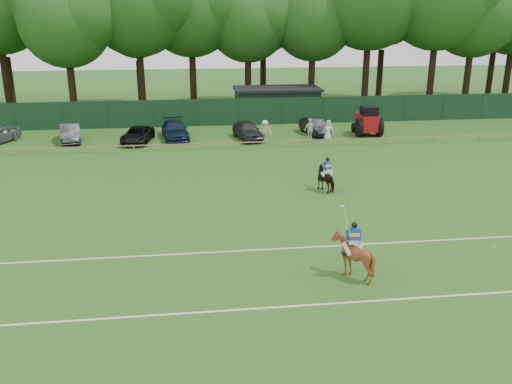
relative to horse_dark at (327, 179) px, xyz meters
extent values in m
plane|color=#1E4C14|center=(-5.24, -6.93, -0.72)|extent=(160.00, 160.00, 0.00)
imported|color=black|center=(0.00, 0.00, 0.00)|extent=(1.47, 1.87, 1.44)
imported|color=brown|center=(-1.73, -10.91, 0.19)|extent=(1.59, 1.76, 1.82)
imported|color=#303033|center=(-17.65, 15.01, 0.00)|extent=(2.44, 4.63, 1.45)
imported|color=black|center=(-12.18, 14.09, -0.10)|extent=(2.75, 4.74, 1.24)
imported|color=#111F38|center=(-9.17, 15.21, -0.01)|extent=(2.60, 5.12, 1.42)
imported|color=#2E2E30|center=(-3.16, 14.16, 0.03)|extent=(2.51, 4.64, 1.50)
imported|color=black|center=(2.84, 15.36, -0.04)|extent=(2.12, 4.29, 1.35)
imported|color=beige|center=(-1.82, 13.33, 0.14)|extent=(1.19, 0.79, 1.72)
imported|color=silver|center=(1.79, 12.61, 0.25)|extent=(1.23, 0.88, 1.94)
imported|color=silver|center=(3.39, 12.89, 0.12)|extent=(0.91, 0.68, 1.69)
cube|color=silver|center=(0.00, 0.00, 0.51)|extent=(0.44, 0.40, 0.18)
cube|color=#173CA7|center=(0.00, 0.00, 0.83)|extent=(0.49, 0.45, 0.51)
cube|color=yellow|center=(0.00, 0.00, 0.81)|extent=(0.51, 0.45, 0.18)
sphere|color=black|center=(0.00, 0.00, 1.20)|extent=(0.25, 0.25, 0.25)
cylinder|color=silver|center=(0.25, 0.07, 0.21)|extent=(0.37, 0.46, 0.59)
cylinder|color=silver|center=(-0.21, -0.16, 0.21)|extent=(0.48, 0.26, 0.59)
cube|color=silver|center=(-1.73, -10.91, 0.81)|extent=(0.38, 0.29, 0.18)
cube|color=#173CA7|center=(-1.73, -10.91, 1.13)|extent=(0.42, 0.33, 0.51)
cube|color=yellow|center=(-1.73, -10.91, 1.11)|extent=(0.45, 0.32, 0.18)
sphere|color=black|center=(-1.73, -10.91, 1.50)|extent=(0.25, 0.25, 0.25)
cylinder|color=silver|center=(-1.48, -10.98, 0.51)|extent=(0.42, 0.33, 0.59)
cylinder|color=silver|center=(-2.00, -10.94, 0.51)|extent=(0.42, 0.36, 0.59)
cylinder|color=tan|center=(-2.03, -10.83, 1.68)|extent=(0.24, 0.60, 1.17)
sphere|color=silver|center=(5.45, -9.07, -0.68)|extent=(0.09, 0.09, 0.09)
cube|color=silver|center=(-5.24, -12.93, -0.72)|extent=(60.00, 0.10, 0.01)
cube|color=silver|center=(-5.24, -7.93, -0.72)|extent=(60.00, 0.10, 0.01)
cube|color=#997F5B|center=(-5.24, 11.07, -0.27)|extent=(62.00, 0.08, 0.08)
cube|color=#14351E|center=(-5.24, 20.07, 0.53)|extent=(92.00, 0.04, 2.50)
cube|color=#14331E|center=(0.76, 23.07, 0.68)|extent=(8.00, 4.00, 2.80)
cube|color=black|center=(0.76, 23.07, 2.20)|extent=(8.40, 4.40, 0.24)
cube|color=#A40F15|center=(7.23, 14.57, 0.38)|extent=(1.40, 2.54, 1.36)
cube|color=black|center=(7.22, 14.15, 1.32)|extent=(1.28, 1.38, 0.94)
cylinder|color=black|center=(6.32, 13.85, 0.06)|extent=(0.34, 1.58, 1.57)
cylinder|color=black|center=(8.11, 13.82, 0.06)|extent=(0.34, 1.58, 1.57)
cylinder|color=black|center=(6.46, 15.63, -0.30)|extent=(0.33, 0.84, 0.84)
cylinder|color=black|center=(8.03, 15.60, -0.30)|extent=(0.33, 0.84, 0.84)
camera|label=1|loc=(-8.03, -29.93, 9.46)|focal=38.00mm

